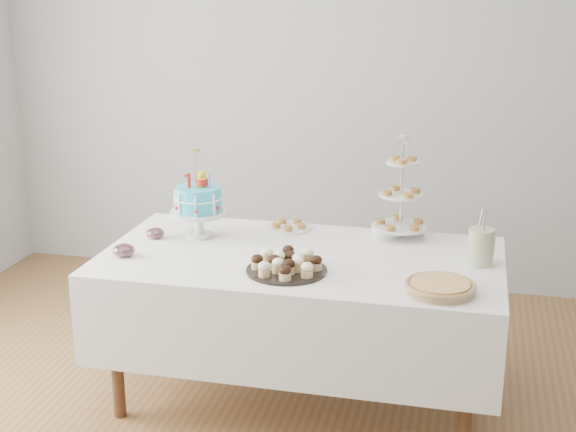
% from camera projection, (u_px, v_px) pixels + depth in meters
% --- Properties ---
extents(floor, '(5.00, 5.00, 0.00)m').
position_uv_depth(floor, '(286.00, 429.00, 3.81)').
color(floor, brown).
rests_on(floor, ground).
extents(walls, '(5.04, 4.04, 2.70)m').
position_uv_depth(walls, '(286.00, 150.00, 3.42)').
color(walls, '#A3A6A8').
rests_on(walls, floor).
extents(table, '(1.92, 1.02, 0.77)m').
position_uv_depth(table, '(301.00, 299.00, 3.93)').
color(table, silver).
rests_on(table, floor).
extents(birthday_cake, '(0.29, 0.29, 0.45)m').
position_uv_depth(birthday_cake, '(199.00, 214.00, 4.11)').
color(birthday_cake, silver).
rests_on(birthday_cake, table).
extents(cupcake_tray, '(0.37, 0.37, 0.08)m').
position_uv_depth(cupcake_tray, '(287.00, 263.00, 3.64)').
color(cupcake_tray, black).
rests_on(cupcake_tray, table).
extents(pie, '(0.30, 0.30, 0.05)m').
position_uv_depth(pie, '(440.00, 287.00, 3.40)').
color(pie, tan).
rests_on(pie, table).
extents(tiered_stand, '(0.28, 0.28, 0.54)m').
position_uv_depth(tiered_stand, '(401.00, 195.00, 4.07)').
color(tiered_stand, silver).
rests_on(tiered_stand, table).
extents(plate_stack, '(0.16, 0.16, 0.06)m').
position_uv_depth(plate_stack, '(387.00, 230.00, 4.15)').
color(plate_stack, silver).
rests_on(plate_stack, table).
extents(pastry_plate, '(0.24, 0.24, 0.04)m').
position_uv_depth(pastry_plate, '(289.00, 226.00, 4.26)').
color(pastry_plate, silver).
rests_on(pastry_plate, table).
extents(jam_bowl_a, '(0.11, 0.11, 0.06)m').
position_uv_depth(jam_bowl_a, '(124.00, 250.00, 3.84)').
color(jam_bowl_a, silver).
rests_on(jam_bowl_a, table).
extents(jam_bowl_b, '(0.09, 0.09, 0.06)m').
position_uv_depth(jam_bowl_b, '(155.00, 233.00, 4.11)').
color(jam_bowl_b, silver).
rests_on(jam_bowl_b, table).
extents(utensil_pitcher, '(0.12, 0.12, 0.27)m').
position_uv_depth(utensil_pitcher, '(481.00, 245.00, 3.71)').
color(utensil_pitcher, beige).
rests_on(utensil_pitcher, table).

